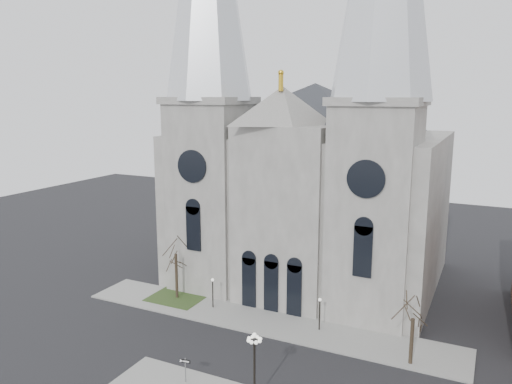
% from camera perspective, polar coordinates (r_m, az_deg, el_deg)
% --- Properties ---
extents(ground, '(160.00, 160.00, 0.00)m').
position_cam_1_polar(ground, '(43.89, -5.93, -20.03)').
color(ground, black).
rests_on(ground, ground).
extents(sidewalk_far, '(40.00, 6.00, 0.14)m').
position_cam_1_polar(sidewalk_far, '(52.37, 0.61, -14.46)').
color(sidewalk_far, gray).
rests_on(sidewalk_far, ground).
extents(grass_patch, '(6.00, 5.00, 0.18)m').
position_cam_1_polar(grass_patch, '(58.25, -9.00, -11.85)').
color(grass_patch, '#32471E').
rests_on(grass_patch, ground).
extents(cathedral, '(33.00, 26.66, 54.00)m').
position_cam_1_polar(cathedral, '(58.38, 5.66, 6.92)').
color(cathedral, gray).
rests_on(cathedral, ground).
extents(tree_left, '(3.20, 3.20, 7.50)m').
position_cam_1_polar(tree_left, '(56.36, -9.17, -6.70)').
color(tree_left, black).
rests_on(tree_left, ground).
extents(tree_right, '(3.20, 3.20, 6.00)m').
position_cam_1_polar(tree_right, '(44.92, 17.53, -13.33)').
color(tree_right, black).
rests_on(tree_right, ground).
extents(ped_lamp_left, '(0.32, 0.32, 3.26)m').
position_cam_1_polar(ped_lamp_left, '(54.47, -4.98, -10.87)').
color(ped_lamp_left, black).
rests_on(ped_lamp_left, sidewalk_far).
extents(ped_lamp_right, '(0.32, 0.32, 3.26)m').
position_cam_1_polar(ped_lamp_right, '(49.83, 7.29, -13.07)').
color(ped_lamp_right, black).
rests_on(ped_lamp_right, sidewalk_far).
extents(globe_lamp, '(1.23, 1.23, 5.45)m').
position_cam_1_polar(globe_lamp, '(38.64, -0.18, -18.48)').
color(globe_lamp, black).
rests_on(globe_lamp, sidewalk_near).
extents(one_way_sign, '(0.89, 0.20, 2.06)m').
position_cam_1_polar(one_way_sign, '(42.15, -8.08, -19.06)').
color(one_way_sign, slate).
rests_on(one_way_sign, sidewalk_near).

